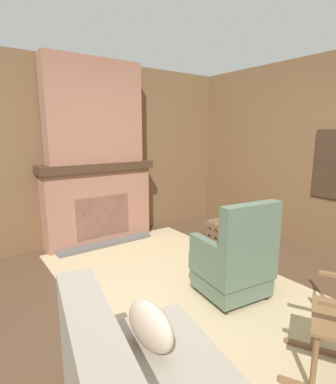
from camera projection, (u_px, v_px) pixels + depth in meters
name	position (u px, v px, depth m)	size (l,w,h in m)	color
ground_plane	(192.00, 308.00, 2.81)	(14.00, 14.00, 0.00)	#4C3523
wood_panel_wall_left	(91.00, 154.00, 4.43)	(0.06, 5.23, 2.62)	brown
wood_panel_wall_back	(332.00, 157.00, 3.90)	(5.23, 0.09, 2.62)	brown
fireplace_hearth	(99.00, 203.00, 4.40)	(0.53, 1.65, 1.19)	#93604C
chimney_breast	(94.00, 112.00, 4.16)	(0.29, 1.37, 1.41)	#93604C
area_rug	(186.00, 289.00, 3.14)	(3.57, 2.11, 0.01)	tan
armchair	(235.00, 263.00, 2.92)	(0.67, 0.70, 1.00)	#516651
firewood_stack	(223.00, 228.00, 4.74)	(0.43, 0.43, 0.26)	brown
oil_lamp_vase	(81.00, 158.00, 4.18)	(0.10, 0.10, 0.22)	#B24C42
storage_case	(133.00, 156.00, 4.66)	(0.16, 0.26, 0.12)	black
decorative_plate_on_mantel	(95.00, 155.00, 4.32)	(0.06, 0.22, 0.22)	gold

